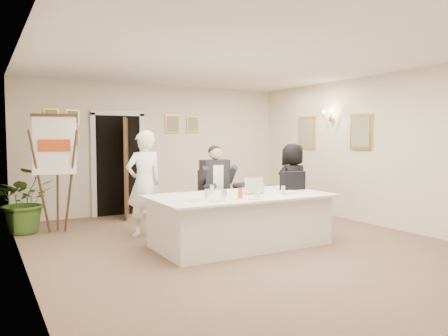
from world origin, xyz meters
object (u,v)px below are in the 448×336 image
standing_man (144,183)px  laptop_bag (293,181)px  standing_woman (293,184)px  paper_stack (289,192)px  flip_chart (56,180)px  seated_man (216,188)px  oj_glass (240,194)px  conference_table (240,220)px  steel_jug (224,194)px  laptop (250,185)px  potted_palm (25,200)px

standing_man → laptop_bag: 2.47m
standing_woman → paper_stack: bearing=39.4°
flip_chart → laptop_bag: size_ratio=4.62×
seated_man → oj_glass: size_ratio=11.75×
seated_man → flip_chart: flip_chart is taller
conference_table → standing_man: 1.77m
flip_chart → steel_jug: (1.93, -2.40, -0.09)m
standing_man → seated_man: bearing=156.2°
laptop_bag → oj_glass: size_ratio=3.33×
standing_woman → laptop_bag: bearing=41.5°
paper_stack → oj_glass: (-0.98, -0.14, 0.05)m
flip_chart → laptop: 3.34m
potted_palm → paper_stack: (3.55, -2.74, 0.22)m
laptop_bag → laptop: bearing=-171.7°
flip_chart → oj_glass: size_ratio=15.37×
conference_table → oj_glass: size_ratio=20.93×
laptop_bag → paper_stack: size_ratio=1.55×
flip_chart → potted_palm: flip_chart is taller
laptop → standing_man: bearing=144.1°
standing_woman → laptop: 1.77m
standing_man → laptop_bag: bearing=141.0°
seated_man → laptop: seated_man is taller
flip_chart → laptop_bag: flip_chart is taller
paper_stack → flip_chart: bearing=141.6°
potted_palm → steel_jug: potted_palm is taller
seated_man → laptop_bag: (0.95, -0.92, 0.16)m
standing_man → steel_jug: 1.65m
standing_man → flip_chart: bearing=-44.8°
conference_table → seated_man: size_ratio=1.78×
paper_stack → steel_jug: bearing=178.2°
conference_table → standing_woman: size_ratio=1.78×
standing_man → oj_glass: standing_man is taller
laptop → laptop_bag: 0.87m
standing_woman → laptop_bag: 1.07m
conference_table → steel_jug: bearing=-156.2°
conference_table → laptop: laptop is taller
standing_woman → oj_glass: (-1.96, -1.28, 0.07)m
standing_man → steel_jug: bearing=105.0°
flip_chart → paper_stack: (3.08, -2.44, -0.13)m
laptop_bag → seated_man: bearing=140.7°
paper_stack → laptop: bearing=154.6°
steel_jug → laptop: bearing=20.5°
standing_man → laptop: bearing=125.7°
flip_chart → steel_jug: bearing=-51.2°
conference_table → paper_stack: bearing=-14.8°
potted_palm → steel_jug: (2.40, -2.70, 0.26)m
laptop_bag → standing_man: bearing=155.0°
flip_chart → laptop: size_ratio=5.92×
laptop_bag → paper_stack: bearing=-130.8°
flip_chart → steel_jug: size_ratio=18.17×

